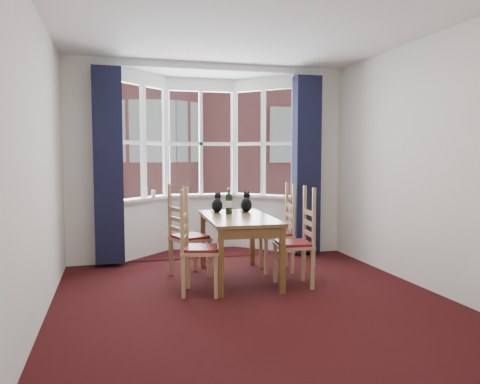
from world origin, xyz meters
name	(u,v)px	position (x,y,z in m)	size (l,w,h in m)	color
floor	(256,304)	(0.00, 0.00, 0.00)	(4.50, 4.50, 0.00)	black
ceiling	(257,19)	(0.00, 0.00, 2.80)	(4.50, 4.50, 0.00)	white
wall_left	(37,166)	(-2.00, 0.00, 1.40)	(4.50, 4.50, 0.00)	silver
wall_right	(431,164)	(2.00, 0.00, 1.40)	(4.50, 4.50, 0.00)	silver
wall_near	(385,174)	(0.00, -2.25, 1.40)	(4.00, 4.00, 0.00)	silver
wall_back_pier_left	(91,162)	(-1.65, 2.25, 1.40)	(0.70, 0.12, 2.80)	silver
wall_back_pier_right	(316,161)	(1.65, 2.25, 1.40)	(0.70, 0.12, 2.80)	silver
bay_window	(204,161)	(0.00, 2.75, 1.40)	(2.76, 0.94, 2.80)	white
curtain_left	(108,166)	(-1.42, 2.07, 1.35)	(0.38, 0.22, 2.60)	#161731
curtain_right	(306,165)	(1.42, 2.07, 1.35)	(0.38, 0.22, 2.60)	#161731
dining_table	(238,224)	(0.08, 0.98, 0.67)	(0.85, 1.49, 0.76)	brown
chair_left_near	(193,250)	(-0.55, 0.54, 0.47)	(0.50, 0.52, 0.92)	#AA7F52
chair_left_far	(183,239)	(-0.55, 1.24, 0.47)	(0.52, 0.53, 0.92)	#AA7F52
chair_right_near	(301,245)	(0.70, 0.52, 0.47)	(0.45, 0.46, 0.92)	#AA7F52
chair_right_far	(283,235)	(0.74, 1.22, 0.47)	(0.45, 0.47, 0.92)	#AA7F52
cat_left	(217,204)	(-0.08, 1.45, 0.87)	(0.19, 0.22, 0.27)	black
cat_right	(246,204)	(0.29, 1.38, 0.87)	(0.20, 0.23, 0.28)	black
wine_bottle	(229,202)	(0.03, 1.25, 0.91)	(0.08, 0.08, 0.32)	black
candle_tall	(153,194)	(-0.79, 2.60, 0.92)	(0.06, 0.06, 0.11)	white
street	(133,252)	(0.00, 32.25, -6.00)	(80.00, 80.00, 0.00)	#333335
tenement_building	(149,152)	(0.00, 14.01, 1.60)	(18.40, 7.80, 15.20)	#97514E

